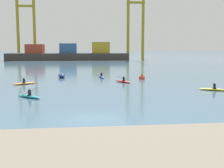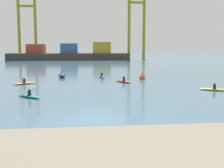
# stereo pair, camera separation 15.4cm
# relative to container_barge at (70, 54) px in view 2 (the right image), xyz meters

# --- Properties ---
(ground_plane) EXTENTS (800.00, 800.00, 0.00)m
(ground_plane) POSITION_rel_container_barge_xyz_m (4.61, -96.87, -2.31)
(ground_plane) COLOR #476B84
(container_barge) EXTENTS (46.33, 11.98, 7.00)m
(container_barge) POSITION_rel_container_barge_xyz_m (0.00, 0.00, 0.00)
(container_barge) COLOR #38332D
(container_barge) RESTS_ON ground
(gantry_crane_west) EXTENTS (7.95, 16.58, 35.31)m
(gantry_crane_west) POSITION_rel_container_barge_xyz_m (-17.98, 10.68, 15.16)
(gantry_crane_west) COLOR olive
(gantry_crane_west) RESTS_ON ground
(gantry_crane_west_mid) EXTENTS (7.58, 17.78, 36.90)m
(gantry_crane_west_mid) POSITION_rel_container_barge_xyz_m (27.76, 6.15, 16.16)
(gantry_crane_west_mid) COLOR olive
(gantry_crane_west_mid) RESTS_ON ground
(capsized_dinghy) EXTENTS (1.45, 2.73, 0.76)m
(capsized_dinghy) POSITION_rel_container_barge_xyz_m (0.79, -68.35, -1.96)
(capsized_dinghy) COLOR navy
(capsized_dinghy) RESTS_ON ground
(channel_buoy) EXTENTS (0.90, 0.90, 1.00)m
(channel_buoy) POSITION_rel_container_barge_xyz_m (13.36, -72.15, -1.95)
(channel_buoy) COLOR red
(channel_buoy) RESTS_ON ground
(kayak_blue) EXTENTS (2.24, 3.45, 0.95)m
(kayak_blue) POSITION_rel_container_barge_xyz_m (7.26, -69.13, -2.13)
(kayak_blue) COLOR #2856B2
(kayak_blue) RESTS_ON ground
(kayak_red) EXTENTS (2.19, 3.26, 0.97)m
(kayak_red) POSITION_rel_container_barge_xyz_m (9.83, -76.03, -2.13)
(kayak_red) COLOR red
(kayak_red) RESTS_ON ground
(kayak_yellow) EXTENTS (3.23, 2.25, 0.95)m
(kayak_yellow) POSITION_rel_container_barge_xyz_m (18.92, -84.96, -2.13)
(kayak_yellow) COLOR yellow
(kayak_yellow) RESTS_ON ground
(kayak_teal) EXTENTS (2.88, 2.77, 0.97)m
(kayak_teal) POSITION_rel_container_barge_xyz_m (-1.31, -87.48, -2.13)
(kayak_teal) COLOR teal
(kayak_teal) RESTS_ON ground
(kayak_orange) EXTENTS (3.03, 2.59, 1.00)m
(kayak_orange) POSITION_rel_container_barge_xyz_m (-3.63, -76.72, -2.13)
(kayak_orange) COLOR orange
(kayak_orange) RESTS_ON ground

